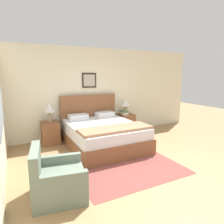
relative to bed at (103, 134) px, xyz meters
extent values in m
plane|color=#99754C|center=(0.17, -2.02, -0.33)|extent=(16.00, 16.00, 0.00)
cube|color=beige|center=(0.17, 1.12, 0.97)|extent=(7.20, 0.06, 2.60)
cube|color=black|center=(0.06, 1.08, 1.33)|extent=(0.43, 0.02, 0.43)
cube|color=#B2A893|center=(0.06, 1.07, 1.33)|extent=(0.35, 0.00, 0.34)
cube|color=brown|center=(-0.07, -1.30, -0.32)|extent=(2.07, 1.67, 0.01)
cube|color=brown|center=(0.00, -0.03, -0.19)|extent=(1.70, 2.11, 0.28)
cube|color=brown|center=(0.00, -1.05, -0.01)|extent=(1.70, 0.06, 0.08)
cube|color=silver|center=(0.00, -0.03, 0.11)|extent=(1.63, 2.03, 0.32)
cube|color=brown|center=(0.00, 1.00, 0.59)|extent=(1.70, 0.06, 0.64)
cube|color=#9E7051|center=(0.00, -0.69, 0.30)|extent=(1.66, 0.59, 0.06)
cube|color=silver|center=(-0.41, 0.77, 0.34)|extent=(0.52, 0.32, 0.14)
cube|color=silver|center=(0.41, 0.77, 0.34)|extent=(0.52, 0.32, 0.14)
cube|color=slate|center=(-1.48, -1.69, -0.13)|extent=(0.86, 0.87, 0.39)
cube|color=slate|center=(-1.79, -1.64, 0.26)|extent=(0.24, 0.76, 0.41)
cube|color=slate|center=(-1.43, -1.37, 0.13)|extent=(0.76, 0.22, 0.14)
cube|color=slate|center=(-1.53, -2.02, 0.13)|extent=(0.76, 0.22, 0.14)
cube|color=brown|center=(-1.18, 0.81, -0.03)|extent=(0.44, 0.47, 0.59)
sphere|color=#332D28|center=(-1.18, 0.56, 0.13)|extent=(0.02, 0.02, 0.02)
cube|color=brown|center=(1.18, 0.81, -0.03)|extent=(0.44, 0.47, 0.59)
sphere|color=#332D28|center=(1.18, 0.56, 0.13)|extent=(0.02, 0.02, 0.02)
cylinder|color=gray|center=(-1.16, 0.83, 0.37)|extent=(0.11, 0.11, 0.21)
cylinder|color=gray|center=(-1.16, 0.83, 0.50)|extent=(0.02, 0.02, 0.06)
cone|color=silver|center=(-1.16, 0.83, 0.65)|extent=(0.29, 0.29, 0.22)
cylinder|color=gray|center=(1.16, 0.83, 0.37)|extent=(0.11, 0.11, 0.21)
cylinder|color=gray|center=(1.16, 0.83, 0.50)|extent=(0.02, 0.02, 0.06)
cone|color=silver|center=(1.16, 0.83, 0.65)|extent=(0.29, 0.29, 0.22)
cube|color=silver|center=(1.08, 0.76, 0.28)|extent=(0.19, 0.28, 0.04)
cube|color=beige|center=(1.08, 0.76, 0.32)|extent=(0.23, 0.28, 0.04)
cube|color=#4C7551|center=(1.08, 0.76, 0.36)|extent=(0.20, 0.28, 0.04)
camera|label=1|loc=(-2.02, -4.51, 1.49)|focal=32.00mm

